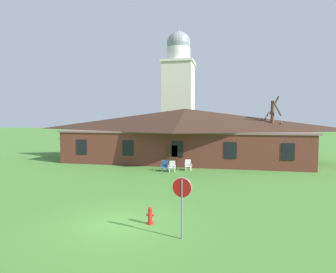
% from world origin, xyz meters
% --- Properties ---
extents(ground_plane, '(200.00, 200.00, 0.00)m').
position_xyz_m(ground_plane, '(0.00, 0.00, 0.00)').
color(ground_plane, '#477F33').
extents(brick_building, '(25.59, 10.40, 5.69)m').
position_xyz_m(brick_building, '(-0.00, 20.11, 2.90)').
color(brick_building, brown).
rests_on(brick_building, ground).
extents(dome_tower, '(5.18, 5.18, 19.60)m').
position_xyz_m(dome_tower, '(-3.65, 36.31, 8.98)').
color(dome_tower, beige).
rests_on(dome_tower, ground).
extents(stop_sign, '(0.80, 0.15, 2.46)m').
position_xyz_m(stop_sign, '(3.08, -0.97, 1.75)').
color(stop_sign, slate).
rests_on(stop_sign, ground).
extents(lawn_chair_by_porch, '(0.69, 0.72, 0.96)m').
position_xyz_m(lawn_chair_by_porch, '(-0.78, 13.03, 0.50)').
color(lawn_chair_by_porch, '#2D5693').
rests_on(lawn_chair_by_porch, ground).
extents(lawn_chair_near_door, '(0.70, 0.74, 0.96)m').
position_xyz_m(lawn_chair_near_door, '(-0.06, 12.91, 0.50)').
color(lawn_chair_near_door, silver).
rests_on(lawn_chair_near_door, ground).
extents(lawn_chair_left_end, '(0.74, 0.79, 0.96)m').
position_xyz_m(lawn_chair_left_end, '(1.19, 13.94, 0.50)').
color(lawn_chair_left_end, silver).
rests_on(lawn_chair_left_end, ground).
extents(bare_tree_beside_building, '(2.08, 2.04, 6.90)m').
position_xyz_m(bare_tree_beside_building, '(9.00, 19.09, 3.55)').
color(bare_tree_beside_building, brown).
rests_on(bare_tree_beside_building, ground).
extents(fire_hydrant, '(0.36, 0.28, 0.79)m').
position_xyz_m(fire_hydrant, '(1.43, 0.32, 0.38)').
color(fire_hydrant, red).
rests_on(fire_hydrant, ground).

